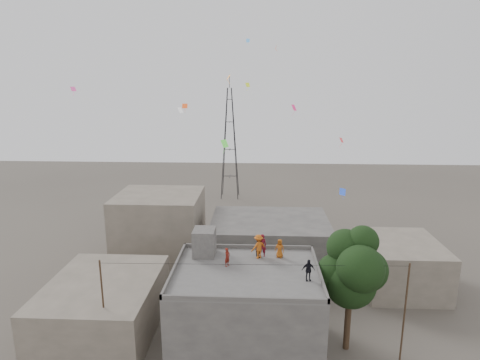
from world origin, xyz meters
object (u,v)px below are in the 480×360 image
object	(u,v)px
tree	(353,270)
person_dark_adult	(308,270)
stair_head_box	(204,242)
transmission_tower	(230,144)
person_red_adult	(262,245)

from	to	relation	value
tree	person_dark_adult	xyz separation A→B (m)	(-3.31, -1.70, 0.73)
stair_head_box	transmission_tower	world-z (taller)	transmission_tower
person_dark_adult	person_red_adult	bearing A→B (deg)	123.34
person_red_adult	person_dark_adult	distance (m)	4.67
tree	person_red_adult	bearing A→B (deg)	163.16
person_dark_adult	stair_head_box	bearing A→B (deg)	146.80
transmission_tower	tree	bearing A→B (deg)	-73.91
person_dark_adult	tree	bearing A→B (deg)	21.04
stair_head_box	person_red_adult	world-z (taller)	stair_head_box
tree	transmission_tower	bearing A→B (deg)	106.09
stair_head_box	person_red_adult	size ratio (longest dim) A/B	1.14
stair_head_box	tree	world-z (taller)	tree
transmission_tower	person_dark_adult	size ratio (longest dim) A/B	13.74
stair_head_box	person_red_adult	xyz separation A→B (m)	(4.29, -0.10, -0.12)
stair_head_box	tree	xyz separation A→B (m)	(10.57, -2.00, -1.00)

